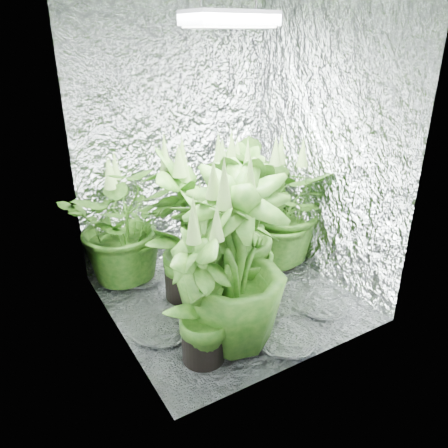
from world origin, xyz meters
TOP-DOWN VIEW (x-y plane):
  - ground at (0.00, 0.00)m, footprint 1.60×1.60m
  - walls at (0.00, 0.00)m, footprint 1.62×1.62m
  - grow_lamp at (0.00, 0.00)m, footprint 0.50×0.30m
  - plant_a at (-0.53, 0.61)m, footprint 1.04×1.04m
  - plant_b at (-0.25, 0.17)m, footprint 0.78×0.78m
  - plant_c at (0.18, 0.22)m, footprint 0.67×0.67m
  - plant_d at (-0.24, -0.20)m, footprint 0.66×0.66m
  - plant_e at (0.64, 0.21)m, footprint 1.17×1.17m
  - plant_f at (-0.46, -0.48)m, footprint 0.62×0.62m
  - plant_g at (0.02, -0.15)m, footprint 0.72×0.72m
  - plant_h at (-0.23, -0.44)m, footprint 0.83×0.83m
  - circulation_fan at (0.60, 0.63)m, footprint 0.17×0.31m
  - plant_label at (-0.41, -0.50)m, footprint 0.05×0.04m

SIDE VIEW (x-z plane):
  - ground at x=0.00m, z-range 0.00..0.00m
  - circulation_fan at x=0.60m, z-range -0.03..0.33m
  - plant_label at x=-0.41m, z-range 0.26..0.34m
  - plant_d at x=-0.24m, z-range -0.04..0.93m
  - plant_f at x=-0.46m, z-range -0.04..0.96m
  - plant_a at x=-0.53m, z-range -0.02..0.98m
  - plant_c at x=0.18m, z-range -0.03..1.05m
  - plant_e at x=0.64m, z-range -0.03..1.04m
  - plant_b at x=-0.25m, z-range -0.05..1.11m
  - plant_h at x=-0.23m, z-range -0.04..1.14m
  - plant_g at x=0.02m, z-range -0.05..1.16m
  - walls at x=0.00m, z-range 0.00..2.00m
  - grow_lamp at x=0.00m, z-range 1.72..1.94m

